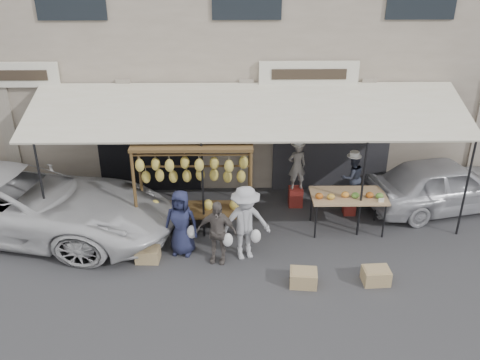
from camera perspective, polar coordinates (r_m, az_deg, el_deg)
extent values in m
plane|color=#2D2D30|center=(11.36, 1.04, -9.07)|extent=(90.00, 90.00, 0.00)
cube|color=#A59787|center=(16.02, 0.42, 15.44)|extent=(24.00, 6.00, 7.00)
cube|color=#232328|center=(13.99, 9.71, 3.68)|extent=(3.00, 0.10, 2.50)
cube|color=black|center=(13.93, -9.71, 3.58)|extent=(2.60, 0.10, 2.50)
cube|color=silver|center=(13.20, 7.34, 11.19)|extent=(2.40, 0.10, 0.60)
cube|color=silver|center=(14.06, -22.72, 10.32)|extent=(2.00, 0.10, 0.60)
cube|color=silver|center=(12.20, 0.81, 7.38)|extent=(10.00, 2.34, 0.63)
cylinder|color=black|center=(12.44, -20.29, -1.26)|extent=(0.05, 0.05, 2.30)
cylinder|color=black|center=(11.74, -3.97, -1.23)|extent=(0.05, 0.05, 2.30)
cylinder|color=black|center=(12.06, 12.88, -1.09)|extent=(0.05, 0.05, 2.30)
cylinder|color=black|center=(12.79, 22.94, -0.97)|extent=(0.05, 0.05, 2.30)
cylinder|color=#412D15|center=(11.80, -11.10, -1.84)|extent=(0.07, 0.07, 2.20)
cylinder|color=#412D15|center=(11.61, 1.13, -1.79)|extent=(0.07, 0.07, 2.20)
cylinder|color=#412D15|center=(12.49, -10.52, -0.08)|extent=(0.07, 0.07, 2.20)
cylinder|color=#412D15|center=(12.32, 1.02, -0.01)|extent=(0.07, 0.07, 2.20)
cube|color=#412D15|center=(11.52, -5.12, 3.94)|extent=(2.60, 0.90, 0.07)
cylinder|color=#412D15|center=(11.25, -5.22, 2.68)|extent=(2.50, 0.05, 0.05)
cylinder|color=#412D15|center=(11.89, -4.99, 4.06)|extent=(2.50, 0.05, 0.05)
cylinder|color=#412D15|center=(11.74, -5.02, 1.47)|extent=(2.50, 0.05, 0.05)
cube|color=#412D15|center=(12.25, -4.81, -3.19)|extent=(2.50, 0.80, 0.05)
ellipsoid|color=#E1C055|center=(11.48, -10.65, 1.55)|extent=(0.20, 0.18, 0.30)
ellipsoid|color=#E1C055|center=(11.59, -8.99, 1.68)|extent=(0.20, 0.18, 0.30)
ellipsoid|color=#E1C055|center=(11.39, -7.53, 1.54)|extent=(0.20, 0.18, 0.30)
ellipsoid|color=#E1C055|center=(11.50, -5.90, 1.87)|extent=(0.20, 0.18, 0.30)
ellipsoid|color=#E1C055|center=(11.33, -4.38, 1.60)|extent=(0.20, 0.18, 0.30)
ellipsoid|color=#E1C055|center=(11.46, -2.76, 1.82)|extent=(0.20, 0.18, 0.30)
ellipsoid|color=#E1C055|center=(11.32, -1.19, 1.48)|extent=(0.20, 0.18, 0.30)
ellipsoid|color=#E1C055|center=(11.45, 0.38, 1.90)|extent=(0.20, 0.18, 0.30)
ellipsoid|color=#E1C055|center=(11.98, -9.98, 0.32)|extent=(0.20, 0.18, 0.30)
ellipsoid|color=#E1C055|center=(11.92, -8.57, 0.48)|extent=(0.20, 0.18, 0.30)
ellipsoid|color=#E1C055|center=(11.89, -7.13, 0.36)|extent=(0.20, 0.18, 0.30)
ellipsoid|color=#E1C055|center=(11.86, -5.69, 0.43)|extent=(0.20, 0.18, 0.30)
ellipsoid|color=#E1C055|center=(11.82, -4.25, 0.59)|extent=(0.20, 0.18, 0.30)
ellipsoid|color=#E1C055|center=(11.81, -2.80, 0.56)|extent=(0.20, 0.18, 0.30)
ellipsoid|color=#E1C055|center=(11.82, -1.34, 0.37)|extent=(0.20, 0.18, 0.30)
ellipsoid|color=#E1C055|center=(11.82, 0.11, 0.39)|extent=(0.20, 0.18, 0.30)
cube|color=tan|center=(12.36, 11.50, -1.66)|extent=(1.70, 0.90, 0.05)
cylinder|color=black|center=(12.13, 8.07, -4.41)|extent=(0.04, 0.04, 0.85)
cylinder|color=black|center=(12.45, 15.11, -4.25)|extent=(0.04, 0.04, 0.85)
cylinder|color=black|center=(12.76, 7.61, -2.69)|extent=(0.04, 0.04, 0.85)
cylinder|color=black|center=(13.07, 14.31, -2.58)|extent=(0.04, 0.04, 0.85)
ellipsoid|color=#B25919|center=(12.04, 8.45, -1.69)|extent=(0.18, 0.14, 0.14)
ellipsoid|color=gold|center=(12.05, 9.67, -1.76)|extent=(0.18, 0.14, 0.14)
ellipsoid|color=orange|center=(12.20, 11.16, -1.53)|extent=(0.18, 0.14, 0.14)
ellipsoid|color=#598C33|center=(12.21, 12.21, -1.61)|extent=(0.18, 0.14, 0.14)
ellipsoid|color=#B25919|center=(12.30, 13.67, -1.56)|extent=(0.18, 0.14, 0.14)
ellipsoid|color=#598C33|center=(12.31, 14.66, -1.65)|extent=(0.18, 0.14, 0.14)
imported|color=gray|center=(13.09, 6.11, 1.49)|extent=(0.49, 0.36, 1.22)
imported|color=#262B3A|center=(12.96, 11.88, 0.28)|extent=(0.68, 0.60, 1.17)
imported|color=#1E223F|center=(11.41, -6.29, -4.55)|extent=(0.80, 0.60, 1.49)
imported|color=#5B534F|center=(11.11, -2.47, -5.56)|extent=(0.89, 0.51, 1.43)
imported|color=#A0A0A5|center=(11.15, 0.57, -4.63)|extent=(1.22, 0.90, 1.68)
cube|color=maroon|center=(13.48, 5.93, -1.78)|extent=(0.41, 0.41, 0.48)
cube|color=maroon|center=(13.33, 11.56, -2.76)|extent=(0.35, 0.35, 0.40)
cube|color=tan|center=(10.82, 6.78, -10.33)|extent=(0.57, 0.46, 0.32)
cube|color=tan|center=(11.14, 14.30, -9.87)|extent=(0.55, 0.43, 0.31)
cube|color=tan|center=(11.58, -9.80, -7.84)|extent=(0.51, 0.40, 0.30)
imported|color=silver|center=(13.16, -23.82, -0.60)|extent=(5.69, 3.49, 2.21)
imported|color=#B3B3B9|center=(14.02, 20.99, -0.44)|extent=(4.11, 2.37, 1.31)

